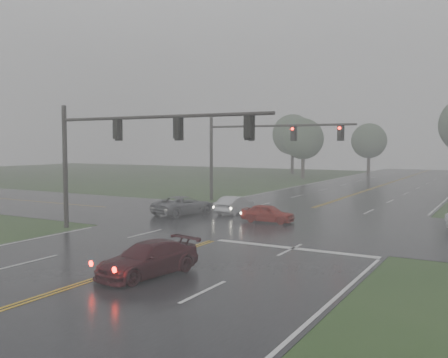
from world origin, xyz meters
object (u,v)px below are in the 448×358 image
Objects in this scene: signal_gantry_far at (252,142)px; sedan_silver at (235,214)px; car_grey at (184,215)px; sedan_maroon at (148,276)px; signal_gantry_near at (119,142)px; sedan_red at (268,223)px.

sedan_silver is at bearing -73.58° from signal_gantry_far.
sedan_maroon is at bearing 131.68° from car_grey.
sedan_silver is at bearing 118.66° from sedan_maroon.
car_grey is 9.87m from signal_gantry_near.
signal_gantry_near is (-1.80, -10.60, 5.33)m from sedan_silver.
sedan_maroon is at bearing -42.41° from signal_gantry_near.
sedan_maroon is 0.32× the size of signal_gantry_near.
signal_gantry_far is (-2.04, 6.93, 5.39)m from sedan_silver.
signal_gantry_far is at bearing -83.72° from car_grey.
signal_gantry_near is at bearing 148.83° from sedan_maroon.
sedan_silver is at bearing 54.32° from sedan_red.
signal_gantry_far reaches higher than signal_gantry_near.
sedan_silver is 0.29× the size of signal_gantry_far.
signal_gantry_near is at bearing 142.46° from sedan_red.
sedan_red is at bearing -58.04° from signal_gantry_far.
signal_gantry_near is 17.53m from signal_gantry_far.
car_grey is 0.37× the size of signal_gantry_far.
sedan_red is 12.48m from signal_gantry_far.
sedan_red is 11.17m from signal_gantry_near.
signal_gantry_near is at bearing 80.85° from sedan_silver.
signal_gantry_near reaches higher than sedan_silver.
sedan_silver is (-5.39, 17.16, 0.00)m from sedan_maroon.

